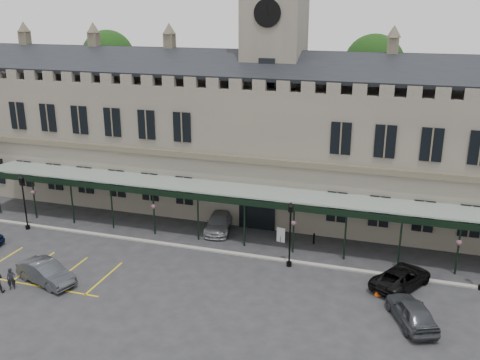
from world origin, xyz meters
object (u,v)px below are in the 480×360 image
(car_left_b, at_px, (46,272))
(car_van, at_px, (401,277))
(sign_board, at_px, (281,235))
(car_taxi, at_px, (219,222))
(lamp_post_mid, at_px, (290,229))
(person_a, at_px, (11,279))
(lamp_post_left, at_px, (24,197))
(car_right_a, at_px, (412,312))
(traffic_cone, at_px, (378,290))
(clock_tower, at_px, (274,70))
(station_building, at_px, (272,143))

(car_left_b, distance_m, car_van, 24.76)
(sign_board, bearing_deg, car_left_b, -130.33)
(car_taxi, relative_size, car_van, 0.98)
(lamp_post_mid, bearing_deg, person_a, -152.49)
(lamp_post_mid, relative_size, sign_board, 4.09)
(sign_board, height_order, car_left_b, car_left_b)
(lamp_post_mid, relative_size, person_a, 3.28)
(lamp_post_mid, distance_m, person_a, 19.78)
(lamp_post_left, relative_size, car_van, 0.98)
(car_van, bearing_deg, car_right_a, 128.47)
(car_van, height_order, person_a, person_a)
(lamp_post_mid, xyz_separation_m, traffic_cone, (6.63, -2.36, -2.67))
(lamp_post_mid, distance_m, sign_board, 4.94)
(clock_tower, height_order, person_a, clock_tower)
(car_van, bearing_deg, clock_tower, -14.61)
(traffic_cone, bearing_deg, station_building, 128.91)
(clock_tower, relative_size, traffic_cone, 32.41)
(sign_board, xyz_separation_m, car_van, (9.64, -4.69, 0.10))
(car_left_b, height_order, car_taxi, car_left_b)
(lamp_post_left, bearing_deg, person_a, -57.04)
(car_van, bearing_deg, car_left_b, 45.59)
(lamp_post_left, distance_m, person_a, 11.03)
(station_building, xyz_separation_m, car_taxi, (-3.02, -6.29, -5.74))
(sign_board, bearing_deg, clock_tower, 120.53)
(car_taxi, bearing_deg, sign_board, -17.77)
(sign_board, relative_size, car_left_b, 0.26)
(car_taxi, xyz_separation_m, car_van, (15.30, -5.49, -0.01))
(lamp_post_left, bearing_deg, clock_tower, 30.37)
(lamp_post_mid, distance_m, car_van, 8.41)
(traffic_cone, bearing_deg, sign_board, 142.28)
(station_building, relative_size, car_right_a, 12.76)
(station_building, height_order, person_a, station_building)
(lamp_post_mid, xyz_separation_m, car_right_a, (8.77, -5.20, -2.24))
(clock_tower, distance_m, lamp_post_mid, 15.63)
(car_taxi, bearing_deg, traffic_cone, -36.96)
(station_building, height_order, car_taxi, station_building)
(lamp_post_left, relative_size, person_a, 3.20)
(traffic_cone, distance_m, sign_board, 10.39)
(car_van, bearing_deg, traffic_cone, 78.86)
(lamp_post_left, relative_size, lamp_post_mid, 0.98)
(car_van, height_order, car_right_a, car_right_a)
(station_building, distance_m, car_taxi, 9.04)
(sign_board, distance_m, car_taxi, 5.72)
(traffic_cone, distance_m, person_a, 24.98)
(traffic_cone, distance_m, car_van, 2.22)
(station_building, distance_m, car_left_b, 22.66)
(clock_tower, distance_m, car_left_b, 25.22)
(car_left_b, bearing_deg, car_right_a, -66.64)
(clock_tower, xyz_separation_m, car_van, (12.28, -11.87, -12.40))
(station_building, xyz_separation_m, traffic_cone, (10.85, -13.45, -6.09))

